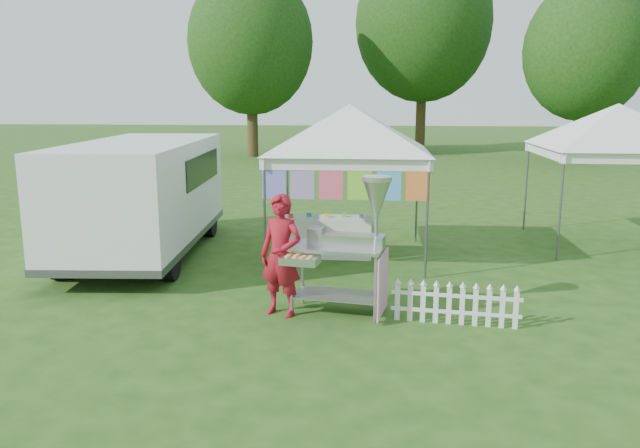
# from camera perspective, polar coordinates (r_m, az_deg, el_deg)

# --- Properties ---
(ground) EXTENTS (120.00, 120.00, 0.00)m
(ground) POSITION_cam_1_polar(r_m,az_deg,el_deg) (9.18, 1.57, -8.43)
(ground) COLOR #254A15
(ground) RESTS_ON ground
(canopy_main) EXTENTS (4.24, 4.24, 3.45)m
(canopy_main) POSITION_cam_1_polar(r_m,az_deg,el_deg) (12.12, 2.73, 10.84)
(canopy_main) COLOR #59595E
(canopy_main) RESTS_ON ground
(canopy_right) EXTENTS (4.24, 4.24, 3.45)m
(canopy_right) POSITION_cam_1_polar(r_m,az_deg,el_deg) (14.49, 25.66, 9.88)
(canopy_right) COLOR #59595E
(canopy_right) RESTS_ON ground
(tree_left) EXTENTS (6.40, 6.40, 9.53)m
(tree_left) POSITION_cam_1_polar(r_m,az_deg,el_deg) (33.37, -6.35, 16.17)
(tree_left) COLOR #332512
(tree_left) RESTS_ON ground
(tree_mid) EXTENTS (7.60, 7.60, 11.52)m
(tree_mid) POSITION_cam_1_polar(r_m,az_deg,el_deg) (36.91, 9.46, 17.67)
(tree_mid) COLOR #332512
(tree_mid) RESTS_ON ground
(tree_right) EXTENTS (5.60, 5.60, 8.42)m
(tree_right) POSITION_cam_1_polar(r_m,az_deg,el_deg) (32.11, 23.11, 14.35)
(tree_right) COLOR #332512
(tree_right) RESTS_ON ground
(donut_cart) EXTENTS (1.59, 0.99, 2.04)m
(donut_cart) POSITION_cam_1_polar(r_m,az_deg,el_deg) (8.94, 2.95, -0.96)
(donut_cart) COLOR gray
(donut_cart) RESTS_ON ground
(vendor) EXTENTS (0.76, 0.63, 1.78)m
(vendor) POSITION_cam_1_polar(r_m,az_deg,el_deg) (9.03, -3.57, -2.88)
(vendor) COLOR maroon
(vendor) RESTS_ON ground
(cargo_van) EXTENTS (2.55, 5.61, 2.28)m
(cargo_van) POSITION_cam_1_polar(r_m,az_deg,el_deg) (13.00, -15.74, 2.68)
(cargo_van) COLOR white
(cargo_van) RESTS_ON ground
(picket_fence) EXTENTS (1.79, 0.24, 0.56)m
(picket_fence) POSITION_cam_1_polar(r_m,az_deg,el_deg) (8.97, 12.28, -7.25)
(picket_fence) COLOR white
(picket_fence) RESTS_ON ground
(display_table) EXTENTS (1.80, 0.70, 0.78)m
(display_table) POSITION_cam_1_polar(r_m,az_deg,el_deg) (12.47, 0.59, -1.16)
(display_table) COLOR white
(display_table) RESTS_ON ground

